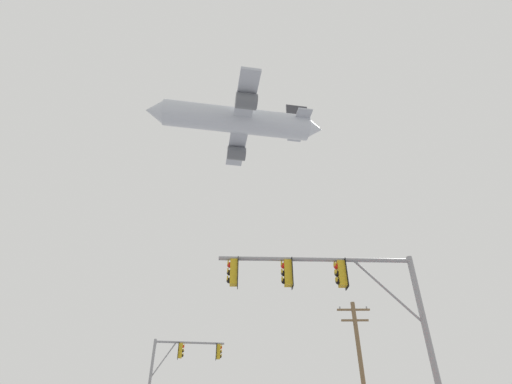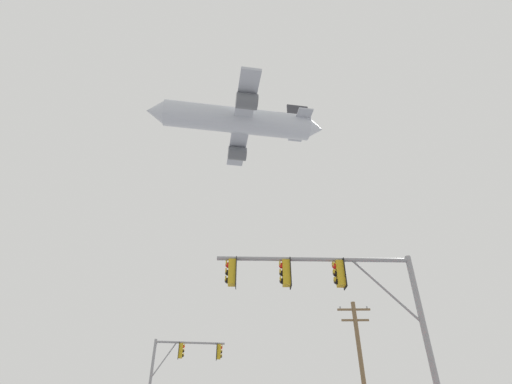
{
  "view_description": "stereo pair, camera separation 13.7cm",
  "coord_description": "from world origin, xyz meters",
  "px_view_note": "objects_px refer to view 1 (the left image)",
  "views": [
    {
      "loc": [
        1.01,
        -4.7,
        1.27
      ],
      "look_at": [
        0.78,
        18.34,
        16.01
      ],
      "focal_mm": 26.7,
      "sensor_mm": 36.0,
      "label": 1
    },
    {
      "loc": [
        1.15,
        -4.7,
        1.27
      ],
      "look_at": [
        0.78,
        18.34,
        16.01
      ],
      "focal_mm": 26.7,
      "sensor_mm": 36.0,
      "label": 2
    }
  ],
  "objects_px": {
    "signal_pole_far": "(176,368)",
    "airplane": "(237,121)",
    "utility_pole": "(362,369)",
    "signal_pole_near": "(341,297)"
  },
  "relations": [
    {
      "from": "signal_pole_near",
      "to": "utility_pole",
      "type": "xyz_separation_m",
      "value": [
        3.56,
        13.14,
        -0.47
      ]
    },
    {
      "from": "signal_pole_far",
      "to": "airplane",
      "type": "height_order",
      "value": "airplane"
    },
    {
      "from": "signal_pole_far",
      "to": "signal_pole_near",
      "type": "bearing_deg",
      "value": -59.51
    },
    {
      "from": "signal_pole_far",
      "to": "utility_pole",
      "type": "height_order",
      "value": "utility_pole"
    },
    {
      "from": "utility_pole",
      "to": "airplane",
      "type": "relative_size",
      "value": 0.37
    },
    {
      "from": "signal_pole_near",
      "to": "signal_pole_far",
      "type": "bearing_deg",
      "value": 120.49
    },
    {
      "from": "utility_pole",
      "to": "airplane",
      "type": "xyz_separation_m",
      "value": [
        -9.29,
        12.31,
        32.48
      ]
    },
    {
      "from": "signal_pole_far",
      "to": "airplane",
      "type": "distance_m",
      "value": 34.41
    },
    {
      "from": "utility_pole",
      "to": "airplane",
      "type": "height_order",
      "value": "airplane"
    },
    {
      "from": "utility_pole",
      "to": "airplane",
      "type": "distance_m",
      "value": 35.96
    }
  ]
}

